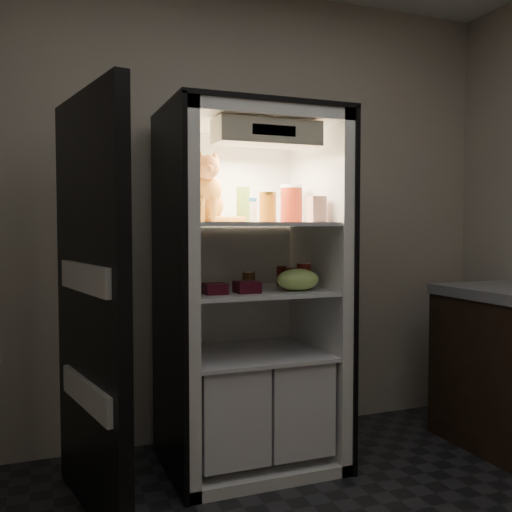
{
  "coord_description": "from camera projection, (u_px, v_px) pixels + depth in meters",
  "views": [
    {
      "loc": [
        -1.06,
        -1.46,
        1.26
      ],
      "look_at": [
        0.02,
        1.32,
        1.11
      ],
      "focal_mm": 40.0,
      "sensor_mm": 36.0,
      "label": 1
    }
  ],
  "objects": [
    {
      "name": "cream_carton",
      "position": [
        316.0,
        209.0,
        2.92
      ],
      "size": [
        0.08,
        0.08,
        0.13
      ],
      "primitive_type": "cube",
      "color": "white",
      "rests_on": "refrigerator"
    },
    {
      "name": "berry_box_left",
      "position": [
        215.0,
        289.0,
        2.77
      ],
      "size": [
        0.11,
        0.11,
        0.05
      ],
      "primitive_type": "cube",
      "color": "#4E0D1F",
      "rests_on": "refrigerator"
    },
    {
      "name": "soda_can_a",
      "position": [
        282.0,
        275.0,
        3.18
      ],
      "size": [
        0.06,
        0.06,
        0.11
      ],
      "color": "black",
      "rests_on": "refrigerator"
    },
    {
      "name": "condiment_jar",
      "position": [
        249.0,
        279.0,
        3.04
      ],
      "size": [
        0.07,
        0.07,
        0.1
      ],
      "color": "#503117",
      "rests_on": "refrigerator"
    },
    {
      "name": "berry_box_right",
      "position": [
        247.0,
        287.0,
        2.83
      ],
      "size": [
        0.11,
        0.11,
        0.06
      ],
      "primitive_type": "cube",
      "color": "#4E0D1F",
      "rests_on": "refrigerator"
    },
    {
      "name": "pepper_jar",
      "position": [
        291.0,
        204.0,
        3.12
      ],
      "size": [
        0.12,
        0.12,
        0.21
      ],
      "color": "#A02A15",
      "rests_on": "refrigerator"
    },
    {
      "name": "mayo_tub",
      "position": [
        248.0,
        210.0,
        3.06
      ],
      "size": [
        0.09,
        0.09,
        0.13
      ],
      "color": "white",
      "rests_on": "refrigerator"
    },
    {
      "name": "room_shell",
      "position": [
        406.0,
        110.0,
        1.72
      ],
      "size": [
        3.6,
        3.6,
        3.6
      ],
      "color": "white",
      "rests_on": "floor"
    },
    {
      "name": "refrigerator",
      "position": [
        248.0,
        316.0,
        3.05
      ],
      "size": [
        0.9,
        0.72,
        1.88
      ],
      "color": "white",
      "rests_on": "floor"
    },
    {
      "name": "salsa_jar",
      "position": [
        268.0,
        207.0,
        2.96
      ],
      "size": [
        0.09,
        0.09,
        0.16
      ],
      "color": "maroon",
      "rests_on": "refrigerator"
    },
    {
      "name": "parmesan_shaker",
      "position": [
        243.0,
        205.0,
        3.02
      ],
      "size": [
        0.07,
        0.07,
        0.19
      ],
      "color": "green",
      "rests_on": "refrigerator"
    },
    {
      "name": "tabby_cat",
      "position": [
        207.0,
        196.0,
        2.94
      ],
      "size": [
        0.3,
        0.36,
        0.36
      ],
      "rotation": [
        0.0,
        0.0,
        -0.21
      ],
      "color": "#C76C19",
      "rests_on": "refrigerator"
    },
    {
      "name": "fridge_door",
      "position": [
        90.0,
        307.0,
        2.49
      ],
      "size": [
        0.24,
        0.86,
        1.85
      ],
      "rotation": [
        0.0,
        0.0,
        0.21
      ],
      "color": "black",
      "rests_on": "floor"
    },
    {
      "name": "soda_can_c",
      "position": [
        304.0,
        276.0,
        3.0
      ],
      "size": [
        0.08,
        0.08,
        0.14
      ],
      "color": "black",
      "rests_on": "refrigerator"
    },
    {
      "name": "grape_bag",
      "position": [
        298.0,
        280.0,
        2.92
      ],
      "size": [
        0.23,
        0.16,
        0.11
      ],
      "primitive_type": "ellipsoid",
      "color": "#A4D663",
      "rests_on": "refrigerator"
    },
    {
      "name": "soda_can_b",
      "position": [
        291.0,
        278.0,
        3.04
      ],
      "size": [
        0.06,
        0.06,
        0.11
      ],
      "color": "black",
      "rests_on": "refrigerator"
    }
  ]
}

